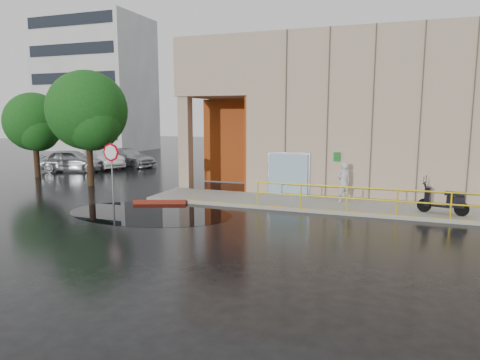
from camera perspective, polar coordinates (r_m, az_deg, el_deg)
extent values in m
plane|color=black|center=(15.66, 0.70, -6.24)|extent=(120.00, 120.00, 0.00)
cube|color=gray|center=(19.25, 16.53, -3.56)|extent=(20.00, 3.00, 0.15)
cube|color=tan|center=(25.35, 22.32, 7.94)|extent=(16.00, 10.00, 8.00)
cube|color=tan|center=(26.96, 0.25, 13.90)|extent=(4.00, 10.00, 3.00)
cube|color=tan|center=(23.28, -7.27, 4.81)|extent=(0.60, 0.60, 5.00)
cube|color=#A53E0F|center=(25.48, -0.88, 5.20)|extent=(3.80, 0.15, 4.90)
cube|color=#A53E0F|center=(23.19, 2.14, 4.86)|extent=(0.10, 3.50, 4.90)
cube|color=#88A9B9|center=(20.94, 6.45, 0.69)|extent=(1.90, 0.10, 2.00)
cube|color=slate|center=(21.02, 6.50, 0.72)|extent=(2.10, 0.06, 2.20)
cube|color=#0D5E1B|center=(20.50, 12.81, 3.04)|extent=(0.32, 0.04, 0.42)
cylinder|color=#D8BA0B|center=(17.72, 17.24, -1.08)|extent=(9.50, 0.06, 0.06)
cylinder|color=#D8BA0B|center=(17.80, 17.18, -2.51)|extent=(9.50, 0.06, 0.06)
cube|color=#B2B3AE|center=(53.72, -18.62, 11.89)|extent=(12.00, 8.00, 15.00)
imported|color=#BCBDC1|center=(19.70, 13.63, -0.29)|extent=(0.78, 0.71, 1.80)
cylinder|color=black|center=(18.83, 23.35, -3.10)|extent=(0.55, 0.24, 0.54)
cylinder|color=black|center=(18.65, 27.45, -3.48)|extent=(0.55, 0.24, 0.54)
cylinder|color=slate|center=(20.16, -16.64, 0.28)|extent=(0.08, 0.08, 2.44)
cylinder|color=#AF000E|center=(20.01, -16.84, 3.56)|extent=(0.84, 0.08, 0.84)
cylinder|color=white|center=(19.99, -16.88, 3.55)|extent=(0.66, 0.04, 0.66)
cube|color=maroon|center=(19.91, -10.66, -2.91)|extent=(2.31, 1.01, 0.18)
cube|color=black|center=(18.17, -12.01, -4.33)|extent=(7.24, 4.60, 0.01)
imported|color=silver|center=(33.20, -21.54, 2.47)|extent=(5.12, 3.47, 1.62)
imported|color=white|center=(34.34, -18.01, 2.78)|extent=(4.95, 3.65, 1.56)
imported|color=#9EA2A6|center=(35.01, -14.86, 2.92)|extent=(5.11, 2.47, 1.43)
cylinder|color=black|center=(26.00, -19.38, 2.52)|extent=(0.36, 0.36, 2.96)
sphere|color=#1A5014|center=(25.88, -19.70, 8.74)|extent=(4.47, 4.47, 4.47)
sphere|color=#1A5014|center=(25.24, -19.06, 7.26)|extent=(3.13, 3.13, 3.13)
cylinder|color=black|center=(31.05, -25.49, 2.65)|extent=(0.36, 0.36, 2.48)
sphere|color=#25611F|center=(30.93, -25.77, 7.01)|extent=(3.75, 3.75, 3.75)
sphere|color=#25611F|center=(30.31, -25.31, 5.96)|extent=(2.62, 2.62, 2.62)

